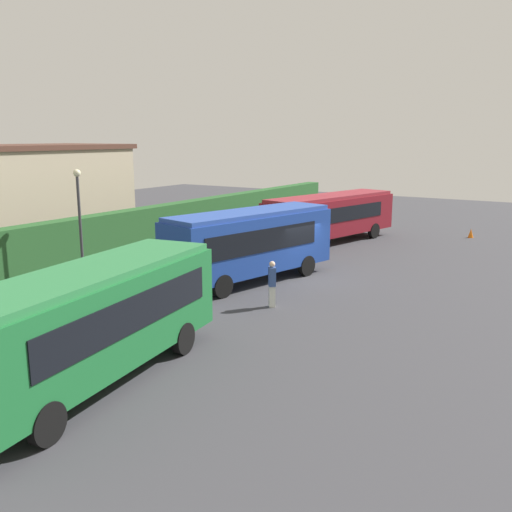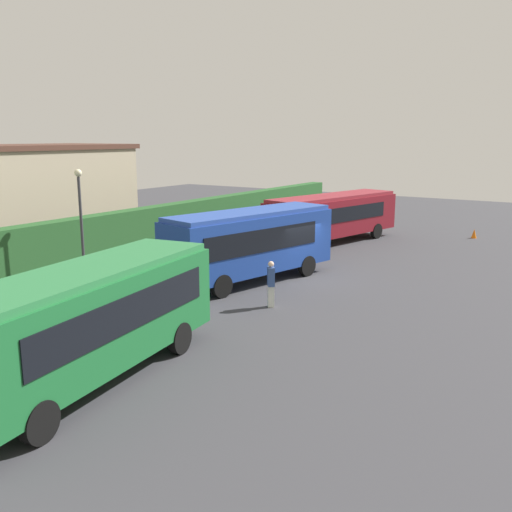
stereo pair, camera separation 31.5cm
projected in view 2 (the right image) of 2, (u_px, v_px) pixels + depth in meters
ground_plane at (303, 278)px, 27.03m from camera, size 78.30×78.30×0.00m
bus_green at (85, 319)px, 15.15m from camera, size 9.65×3.82×3.21m
bus_blue at (251, 241)px, 25.97m from camera, size 9.10×4.33×3.32m
bus_maroon at (333, 215)px, 35.72m from camera, size 10.66×4.80×3.02m
person_center at (271, 283)px, 22.25m from camera, size 0.46×0.44×1.85m
hedge_row at (120, 231)px, 33.21m from camera, size 51.15×1.07×2.33m
depot_building at (15, 196)px, 34.29m from camera, size 14.52×6.89×6.13m
traffic_cone at (474, 234)px, 37.50m from camera, size 0.36×0.36×0.60m
lamppost at (80, 208)px, 27.38m from camera, size 0.36×0.36×5.09m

